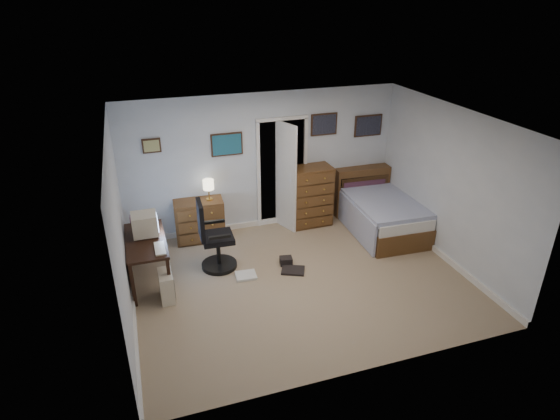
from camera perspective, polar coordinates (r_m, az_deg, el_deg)
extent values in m
cube|color=#9D896C|center=(7.32, 2.53, -8.59)|extent=(5.00, 4.00, 0.02)
cube|color=black|center=(7.21, -16.08, -3.63)|extent=(0.58, 1.25, 0.04)
cube|color=black|center=(6.89, -17.48, -8.80)|extent=(0.05, 0.05, 0.68)
cube|color=black|center=(6.89, -13.32, -8.23)|extent=(0.05, 0.05, 0.68)
cube|color=black|center=(7.90, -17.84, -4.18)|extent=(0.05, 0.05, 0.68)
cube|color=black|center=(7.90, -14.24, -3.68)|extent=(0.05, 0.05, 0.68)
cube|color=black|center=(7.37, -17.86, -6.07)|extent=(0.03, 1.15, 0.48)
cube|color=beige|center=(7.25, -16.18, -1.66)|extent=(0.37, 0.35, 0.33)
cube|color=#8CB2F2|center=(7.25, -14.72, -1.46)|extent=(0.01, 0.27, 0.21)
cube|color=beige|center=(7.33, -16.02, -2.86)|extent=(0.24, 0.24, 0.02)
cube|color=beige|center=(6.89, -14.44, -4.56)|extent=(0.15, 0.38, 0.02)
cube|color=beige|center=(6.99, -13.67, -8.99)|extent=(0.19, 0.40, 0.43)
cube|color=black|center=(6.99, -12.84, -8.87)|extent=(0.01, 0.29, 0.34)
cylinder|color=black|center=(7.67, -7.40, -6.65)|extent=(0.59, 0.59, 0.07)
cylinder|color=black|center=(7.55, -7.50, -5.10)|extent=(0.07, 0.07, 0.44)
cube|color=black|center=(7.42, -7.61, -3.36)|extent=(0.50, 0.50, 0.09)
cube|color=black|center=(7.24, -9.64, -1.25)|extent=(0.08, 0.44, 0.60)
cube|color=black|center=(7.12, -7.35, -3.27)|extent=(0.33, 0.07, 0.04)
cube|color=black|center=(7.58, -7.99, -1.43)|extent=(0.33, 0.07, 0.04)
cube|color=maroon|center=(8.08, -17.00, -3.08)|extent=(0.16, 0.16, 0.75)
cube|color=brown|center=(8.36, -9.78, -1.27)|extent=(0.87, 0.48, 0.75)
cylinder|color=gold|center=(8.22, -8.60, 1.33)|extent=(0.12, 0.12, 0.02)
cylinder|color=gold|center=(8.17, -8.66, 2.05)|extent=(0.02, 0.02, 0.23)
cylinder|color=beige|center=(8.11, -8.73, 3.08)|extent=(0.20, 0.20, 0.17)
cube|color=black|center=(8.90, -0.41, 5.21)|extent=(0.90, 0.60, 2.00)
cube|color=white|center=(8.49, -2.63, 4.14)|extent=(0.06, 0.05, 2.00)
cube|color=white|center=(8.75, 3.07, 4.80)|extent=(0.06, 0.05, 2.00)
cube|color=white|center=(8.30, 0.27, 11.07)|extent=(0.96, 0.05, 0.06)
cube|color=white|center=(8.50, 0.20, 4.20)|extent=(0.31, 0.77, 2.00)
sphere|color=gold|center=(8.46, 2.53, 4.08)|extent=(0.06, 0.06, 0.06)
cube|color=brown|center=(8.73, 3.68, 1.70)|extent=(0.79, 0.48, 1.14)
cube|color=brown|center=(9.32, 9.85, 2.35)|extent=(1.09, 0.32, 0.97)
cube|color=black|center=(9.18, 10.14, 3.20)|extent=(0.99, 0.16, 0.32)
cube|color=maroon|center=(9.20, 10.12, 2.96)|extent=(0.86, 0.17, 0.24)
cube|color=brown|center=(8.95, 11.85, -0.92)|extent=(1.15, 2.18, 0.37)
cube|color=white|center=(8.83, 12.01, 0.73)|extent=(1.11, 2.13, 0.19)
cube|color=#5E6FB0|center=(8.70, 12.40, 1.15)|extent=(1.20, 1.86, 0.11)
cube|color=#5E6FB0|center=(8.58, 8.86, -1.02)|extent=(0.11, 1.82, 0.58)
cube|color=#6F8AB1|center=(9.42, 9.91, 3.59)|extent=(0.60, 0.43, 0.14)
cube|color=#331E11|center=(7.99, -15.40, 7.56)|extent=(0.30, 0.03, 0.24)
cube|color=#9F9856|center=(7.97, -15.39, 7.53)|extent=(0.25, 0.01, 0.19)
cube|color=#331E11|center=(8.16, -6.50, 7.95)|extent=(0.55, 0.03, 0.40)
cube|color=#0B4753|center=(8.14, -6.47, 7.92)|extent=(0.50, 0.01, 0.35)
cube|color=#331E11|center=(8.63, 5.38, 10.36)|extent=(0.50, 0.03, 0.40)
cube|color=black|center=(8.61, 5.43, 10.33)|extent=(0.45, 0.01, 0.35)
cube|color=#331E11|center=(9.04, 10.69, 10.08)|extent=(0.55, 0.03, 0.40)
cube|color=black|center=(9.02, 10.75, 10.05)|extent=(0.50, 0.01, 0.35)
cube|color=black|center=(7.66, 0.73, -6.22)|extent=(0.22, 0.19, 0.13)
cube|color=black|center=(7.50, 1.59, -7.36)|extent=(0.44, 0.39, 0.04)
cube|color=silver|center=(7.38, -4.17, -7.98)|extent=(0.33, 0.29, 0.04)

